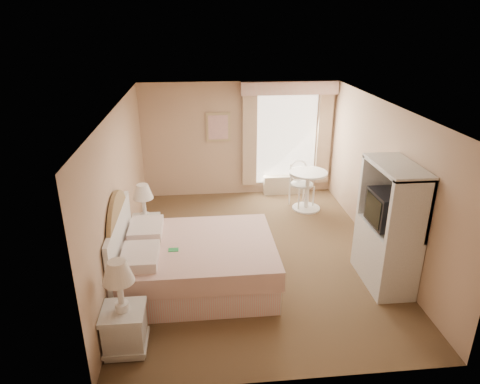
{
  "coord_description": "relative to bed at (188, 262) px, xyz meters",
  "views": [
    {
      "loc": [
        -0.89,
        -6.27,
        3.73
      ],
      "look_at": [
        -0.23,
        0.3,
        1.02
      ],
      "focal_mm": 32.0,
      "sensor_mm": 36.0,
      "label": 1
    }
  ],
  "objects": [
    {
      "name": "bed",
      "position": [
        0.0,
        0.0,
        0.0
      ],
      "size": [
        2.33,
        1.83,
        1.62
      ],
      "color": "#E39B93",
      "rests_on": "room"
    },
    {
      "name": "window",
      "position": [
        2.16,
        3.44,
        0.95
      ],
      "size": [
        2.05,
        0.22,
        2.51
      ],
      "color": "white",
      "rests_on": "room"
    },
    {
      "name": "nightstand_far",
      "position": [
        -0.73,
        1.22,
        0.05
      ],
      "size": [
        0.47,
        0.47,
        1.15
      ],
      "color": "silver",
      "rests_on": "room"
    },
    {
      "name": "room",
      "position": [
        1.11,
        0.78,
        0.86
      ],
      "size": [
        4.21,
        5.51,
        2.51
      ],
      "color": "brown",
      "rests_on": "ground"
    },
    {
      "name": "framed_art",
      "position": [
        0.66,
        3.5,
        1.16
      ],
      "size": [
        0.52,
        0.04,
        0.62
      ],
      "color": "tan",
      "rests_on": "room"
    },
    {
      "name": "armoire",
      "position": [
        2.92,
        -0.21,
        0.39
      ],
      "size": [
        0.56,
        1.12,
        1.87
      ],
      "color": "silver",
      "rests_on": "room"
    },
    {
      "name": "cafe_chair",
      "position": [
        2.33,
        2.73,
        0.18
      ],
      "size": [
        0.6,
        0.6,
        0.97
      ],
      "rotation": [
        0.0,
        0.0,
        0.35
      ],
      "color": "white",
      "rests_on": "room"
    },
    {
      "name": "round_table",
      "position": [
        2.43,
        2.51,
        0.16
      ],
      "size": [
        0.78,
        0.78,
        0.82
      ],
      "color": "white",
      "rests_on": "room"
    },
    {
      "name": "nightstand_near",
      "position": [
        -0.73,
        -1.3,
        0.07
      ],
      "size": [
        0.5,
        0.5,
        1.21
      ],
      "color": "silver",
      "rests_on": "room"
    }
  ]
}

